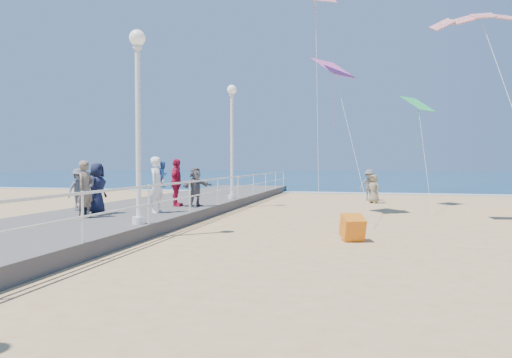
% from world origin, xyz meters
% --- Properties ---
extents(ground, '(160.00, 160.00, 0.00)m').
position_xyz_m(ground, '(0.00, 0.00, 0.00)').
color(ground, tan).
rests_on(ground, ground).
extents(ocean, '(160.00, 90.00, 0.05)m').
position_xyz_m(ocean, '(0.00, 65.00, 0.01)').
color(ocean, navy).
rests_on(ocean, ground).
extents(surf_line, '(160.00, 1.20, 0.04)m').
position_xyz_m(surf_line, '(0.00, 20.50, 0.03)').
color(surf_line, white).
rests_on(surf_line, ground).
extents(boardwalk, '(5.00, 44.00, 0.40)m').
position_xyz_m(boardwalk, '(-7.50, 0.00, 0.20)').
color(boardwalk, '#65605B').
rests_on(boardwalk, ground).
extents(railing, '(0.05, 42.00, 0.55)m').
position_xyz_m(railing, '(-5.05, 0.00, 1.25)').
color(railing, white).
rests_on(railing, boardwalk).
extents(lamp_post_mid, '(0.44, 0.44, 5.32)m').
position_xyz_m(lamp_post_mid, '(-5.35, 0.00, 3.66)').
color(lamp_post_mid, white).
rests_on(lamp_post_mid, boardwalk).
extents(lamp_post_far, '(0.44, 0.44, 5.32)m').
position_xyz_m(lamp_post_far, '(-5.35, 9.00, 3.66)').
color(lamp_post_far, white).
rests_on(lamp_post_far, boardwalk).
extents(woman_holding_toddler, '(0.52, 0.74, 1.90)m').
position_xyz_m(woman_holding_toddler, '(-6.11, 2.72, 1.35)').
color(woman_holding_toddler, white).
rests_on(woman_holding_toddler, boardwalk).
extents(toddler_held, '(0.38, 0.46, 0.89)m').
position_xyz_m(toddler_held, '(-5.96, 2.87, 1.69)').
color(toddler_held, '#305DB4').
rests_on(toddler_held, boardwalk).
extents(spectator_2, '(0.79, 1.08, 1.50)m').
position_xyz_m(spectator_2, '(-9.20, 2.85, 1.15)').
color(spectator_2, slate).
rests_on(spectator_2, boardwalk).
extents(spectator_3, '(0.60, 1.14, 1.85)m').
position_xyz_m(spectator_3, '(-6.44, 5.07, 1.33)').
color(spectator_3, '#C2183D').
rests_on(spectator_3, boardwalk).
extents(spectator_4, '(0.59, 0.86, 1.69)m').
position_xyz_m(spectator_4, '(-7.89, 1.93, 1.25)').
color(spectator_4, '#181C36').
rests_on(spectator_4, boardwalk).
extents(spectator_5, '(1.08, 1.46, 1.53)m').
position_xyz_m(spectator_5, '(-5.66, 5.12, 1.17)').
color(spectator_5, '#5D5C61').
rests_on(spectator_5, boardwalk).
extents(spectator_6, '(0.46, 0.67, 1.76)m').
position_xyz_m(spectator_6, '(-7.64, 0.95, 1.28)').
color(spectator_6, '#816E59').
rests_on(spectator_6, boardwalk).
extents(spectator_7, '(0.57, 0.72, 1.41)m').
position_xyz_m(spectator_7, '(-7.89, 1.42, 1.10)').
color(spectator_7, '#172432').
rests_on(spectator_7, boardwalk).
extents(beach_walker_a, '(1.27, 0.97, 1.74)m').
position_xyz_m(beach_walker_a, '(0.94, 14.65, 0.87)').
color(beach_walker_a, slate).
rests_on(beach_walker_a, ground).
extents(beach_walker_c, '(0.87, 0.83, 1.49)m').
position_xyz_m(beach_walker_c, '(1.14, 12.98, 0.75)').
color(beach_walker_c, '#83775A').
rests_on(beach_walker_c, ground).
extents(box_kite, '(0.76, 0.85, 0.74)m').
position_xyz_m(box_kite, '(0.41, 0.90, 0.30)').
color(box_kite, red).
rests_on(box_kite, ground).
extents(kite_parafoil, '(3.33, 0.94, 0.65)m').
position_xyz_m(kite_parafoil, '(4.51, 5.29, 7.00)').
color(kite_parafoil, red).
extents(kite_diamond_pink, '(1.82, 1.89, 0.85)m').
position_xyz_m(kite_diamond_pink, '(-0.56, 7.43, 5.93)').
color(kite_diamond_pink, '#DE51B1').
extents(kite_diamond_green, '(1.73, 1.78, 0.78)m').
position_xyz_m(kite_diamond_green, '(3.16, 11.97, 4.95)').
color(kite_diamond_green, '#29C05B').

